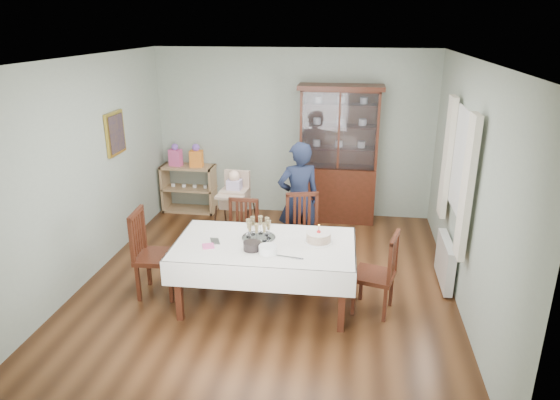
% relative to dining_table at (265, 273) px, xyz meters
% --- Properties ---
extents(floor, '(5.00, 5.00, 0.00)m').
position_rel_dining_table_xyz_m(floor, '(-0.05, 0.48, -0.38)').
color(floor, '#593319').
rests_on(floor, ground).
extents(room_shell, '(5.00, 5.00, 5.00)m').
position_rel_dining_table_xyz_m(room_shell, '(-0.05, 1.02, 1.32)').
color(room_shell, '#9EAA99').
rests_on(room_shell, floor).
extents(dining_table, '(2.03, 1.20, 0.76)m').
position_rel_dining_table_xyz_m(dining_table, '(0.00, 0.00, 0.00)').
color(dining_table, '#491C12').
rests_on(dining_table, floor).
extents(china_cabinet, '(1.30, 0.48, 2.18)m').
position_rel_dining_table_xyz_m(china_cabinet, '(0.70, 2.74, 0.74)').
color(china_cabinet, '#491C12').
rests_on(china_cabinet, floor).
extents(sideboard, '(0.90, 0.38, 0.80)m').
position_rel_dining_table_xyz_m(sideboard, '(-1.80, 2.76, 0.02)').
color(sideboard, tan).
rests_on(sideboard, floor).
extents(picture_frame, '(0.04, 0.48, 0.58)m').
position_rel_dining_table_xyz_m(picture_frame, '(-2.27, 1.28, 1.27)').
color(picture_frame, gold).
rests_on(picture_frame, room_shell).
extents(window, '(0.04, 1.02, 1.22)m').
position_rel_dining_table_xyz_m(window, '(2.17, 0.78, 1.17)').
color(window, white).
rests_on(window, room_shell).
extents(curtain_left, '(0.07, 0.30, 1.55)m').
position_rel_dining_table_xyz_m(curtain_left, '(2.11, 0.16, 1.07)').
color(curtain_left, silver).
rests_on(curtain_left, room_shell).
extents(curtain_right, '(0.07, 0.30, 1.55)m').
position_rel_dining_table_xyz_m(curtain_right, '(2.11, 1.40, 1.07)').
color(curtain_right, silver).
rests_on(curtain_right, room_shell).
extents(radiator, '(0.10, 0.80, 0.55)m').
position_rel_dining_table_xyz_m(radiator, '(2.11, 0.78, -0.08)').
color(radiator, white).
rests_on(radiator, floor).
extents(chair_far_left, '(0.43, 0.43, 0.92)m').
position_rel_dining_table_xyz_m(chair_far_left, '(-0.46, 0.80, -0.11)').
color(chair_far_left, '#491C12').
rests_on(chair_far_left, floor).
extents(chair_far_right, '(0.55, 0.55, 1.00)m').
position_rel_dining_table_xyz_m(chair_far_right, '(0.35, 0.91, -0.09)').
color(chair_far_right, '#491C12').
rests_on(chair_far_right, floor).
extents(chair_end_left, '(0.50, 0.50, 1.04)m').
position_rel_dining_table_xyz_m(chair_end_left, '(-1.31, 0.04, -0.07)').
color(chair_end_left, '#491C12').
rests_on(chair_end_left, floor).
extents(chair_end_right, '(0.52, 0.52, 0.95)m').
position_rel_dining_table_xyz_m(chair_end_right, '(1.24, 0.03, -0.10)').
color(chair_end_right, '#491C12').
rests_on(chair_end_right, floor).
extents(woman, '(0.69, 0.58, 1.60)m').
position_rel_dining_table_xyz_m(woman, '(0.22, 1.38, 0.42)').
color(woman, black).
rests_on(woman, floor).
extents(high_chair, '(0.54, 0.54, 1.12)m').
position_rel_dining_table_xyz_m(high_chair, '(-0.70, 1.53, 0.05)').
color(high_chair, black).
rests_on(high_chair, floor).
extents(champagne_tray, '(0.38, 0.38, 0.23)m').
position_rel_dining_table_xyz_m(champagne_tray, '(-0.09, 0.11, 0.45)').
color(champagne_tray, silver).
rests_on(champagne_tray, dining_table).
extents(birthday_cake, '(0.32, 0.32, 0.22)m').
position_rel_dining_table_xyz_m(birthday_cake, '(0.59, 0.11, 0.43)').
color(birthday_cake, white).
rests_on(birthday_cake, dining_table).
extents(plate_stack_dark, '(0.24, 0.24, 0.09)m').
position_rel_dining_table_xyz_m(plate_stack_dark, '(-0.11, -0.19, 0.42)').
color(plate_stack_dark, black).
rests_on(plate_stack_dark, dining_table).
extents(plate_stack_white, '(0.25, 0.25, 0.08)m').
position_rel_dining_table_xyz_m(plate_stack_white, '(0.08, -0.25, 0.42)').
color(plate_stack_white, white).
rests_on(plate_stack_white, dining_table).
extents(napkin_stack, '(0.16, 0.16, 0.02)m').
position_rel_dining_table_xyz_m(napkin_stack, '(-0.59, -0.18, 0.38)').
color(napkin_stack, '#E35394').
rests_on(napkin_stack, dining_table).
extents(cutlery, '(0.18, 0.21, 0.01)m').
position_rel_dining_table_xyz_m(cutlery, '(-0.60, -0.04, 0.38)').
color(cutlery, silver).
rests_on(cutlery, dining_table).
extents(cake_knife, '(0.30, 0.07, 0.01)m').
position_rel_dining_table_xyz_m(cake_knife, '(0.32, -0.32, 0.38)').
color(cake_knife, silver).
rests_on(cake_knife, dining_table).
extents(gift_bag_pink, '(0.22, 0.16, 0.38)m').
position_rel_dining_table_xyz_m(gift_bag_pink, '(-2.00, 2.74, 0.58)').
color(gift_bag_pink, '#E35394').
rests_on(gift_bag_pink, sideboard).
extents(gift_bag_orange, '(0.22, 0.16, 0.38)m').
position_rel_dining_table_xyz_m(gift_bag_orange, '(-1.64, 2.74, 0.59)').
color(gift_bag_orange, orange).
rests_on(gift_bag_orange, sideboard).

